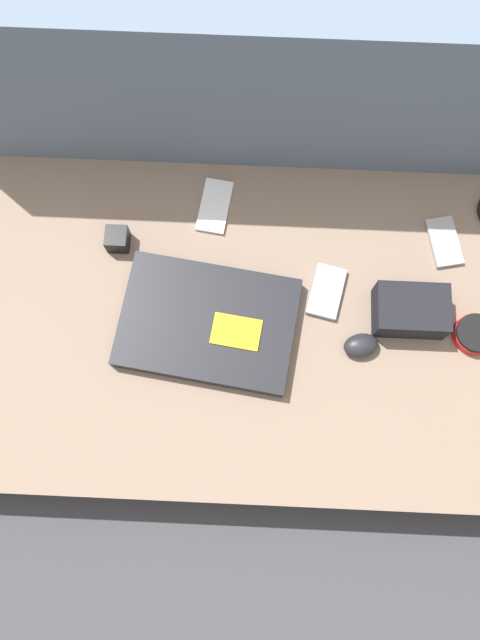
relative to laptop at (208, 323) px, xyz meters
The scene contains 11 objects.
ground_plane 0.16m from the laptop, ahead, with size 8.00×8.00×0.00m, color #38383D.
couch_seat 0.10m from the laptop, ahead, with size 1.19×0.66×0.13m.
couch_backrest 0.46m from the laptop, 82.20° to the left, with size 1.19×0.20×0.51m.
laptop is the anchor object (origin of this frame).
computer_mouse 0.29m from the laptop, ahead, with size 0.07×0.06×0.03m.
speaker_puck 0.50m from the laptop, ahead, with size 0.08×0.08×0.03m.
phone_silver 0.49m from the laptop, 22.43° to the left, with size 0.07×0.11×0.01m.
phone_black 0.24m from the laptop, 18.38° to the left, with size 0.08×0.11×0.01m.
phone_small 0.24m from the laptop, 90.20° to the left, with size 0.07×0.12×0.01m.
camera_pouch 0.38m from the laptop, ahead, with size 0.13×0.09×0.07m.
charger_brick 0.24m from the laptop, 139.40° to the left, with size 0.04×0.04×0.04m.
Camera 1 is at (0.01, -0.30, 1.28)m, focal length 35.00 mm.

